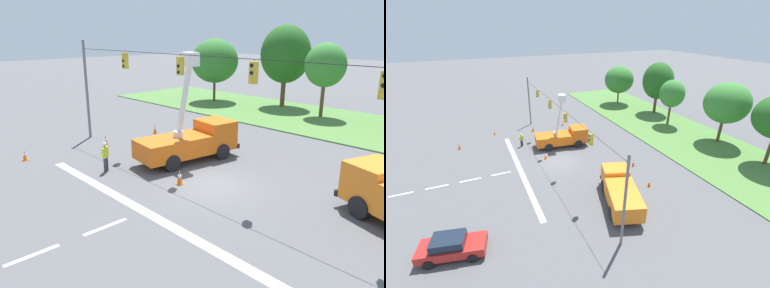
# 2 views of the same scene
# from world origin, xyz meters

# --- Properties ---
(ground_plane) EXTENTS (200.00, 200.00, 0.00)m
(ground_plane) POSITION_xyz_m (0.00, 0.00, 0.00)
(ground_plane) COLOR #565659
(grass_verge) EXTENTS (56.00, 12.00, 0.10)m
(grass_verge) POSITION_xyz_m (0.00, 18.00, 0.05)
(grass_verge) COLOR #517F3D
(grass_verge) RESTS_ON ground
(lane_markings) EXTENTS (17.60, 15.25, 0.01)m
(lane_markings) POSITION_xyz_m (0.00, -5.93, 0.00)
(lane_markings) COLOR silver
(lane_markings) RESTS_ON ground
(signal_gantry) EXTENTS (26.20, 0.33, 7.20)m
(signal_gantry) POSITION_xyz_m (-0.01, -0.00, 4.58)
(signal_gantry) COLOR slate
(signal_gantry) RESTS_ON ground
(tree_far_west) EXTENTS (5.20, 5.40, 7.07)m
(tree_far_west) POSITION_xyz_m (-17.01, 18.06, 4.63)
(tree_far_west) COLOR brown
(tree_far_west) RESTS_ON ground
(tree_west) EXTENTS (5.24, 4.87, 8.52)m
(tree_west) POSITION_xyz_m (-9.73, 20.98, 5.53)
(tree_west) COLOR brown
(tree_west) RESTS_ON ground
(tree_centre) EXTENTS (3.75, 3.49, 6.86)m
(tree_centre) POSITION_xyz_m (-4.28, 19.20, 4.84)
(tree_centre) COLOR brown
(tree_centre) RESTS_ON ground
(tree_east) EXTENTS (5.38, 5.41, 7.80)m
(tree_east) POSITION_xyz_m (3.34, 20.90, 5.28)
(tree_east) COLOR brown
(tree_east) RESTS_ON ground
(utility_truck_bucket_lift) EXTENTS (3.22, 6.82, 6.62)m
(utility_truck_bucket_lift) POSITION_xyz_m (-3.79, 1.95, 1.33)
(utility_truck_bucket_lift) COLOR orange
(utility_truck_bucket_lift) RESTS_ON ground
(utility_truck_support_near) EXTENTS (6.98, 4.38, 2.26)m
(utility_truck_support_near) POSITION_xyz_m (8.91, 2.39, 1.23)
(utility_truck_support_near) COLOR orange
(utility_truck_support_near) RESTS_ON ground
(sedan_red) EXTENTS (2.65, 4.58, 1.56)m
(sedan_red) POSITION_xyz_m (9.31, -10.94, 0.79)
(sedan_red) COLOR red
(sedan_red) RESTS_ON ground
(road_worker) EXTENTS (0.43, 0.55, 1.77)m
(road_worker) POSITION_xyz_m (-5.67, -3.01, 1.00)
(road_worker) COLOR #383842
(road_worker) RESTS_ON ground
(traffic_cone_foreground_left) EXTENTS (0.36, 0.36, 0.66)m
(traffic_cone_foreground_left) POSITION_xyz_m (-10.88, -5.71, 0.32)
(traffic_cone_foreground_left) COLOR orange
(traffic_cone_foreground_left) RESTS_ON ground
(traffic_cone_foreground_right) EXTENTS (0.36, 0.36, 0.80)m
(traffic_cone_foreground_right) POSITION_xyz_m (-1.31, -1.19, 0.40)
(traffic_cone_foreground_right) COLOR orange
(traffic_cone_foreground_right) RESTS_ON ground
(traffic_cone_mid_left) EXTENTS (0.36, 0.36, 0.83)m
(traffic_cone_mid_left) POSITION_xyz_m (-10.00, -0.44, 0.41)
(traffic_cone_mid_left) COLOR orange
(traffic_cone_mid_left) RESTS_ON ground
(traffic_cone_mid_right) EXTENTS (0.36, 0.36, 0.78)m
(traffic_cone_mid_right) POSITION_xyz_m (-7.52, 3.76, 0.39)
(traffic_cone_mid_right) COLOR orange
(traffic_cone_mid_right) RESTS_ON ground
(traffic_cone_near_bucket) EXTENTS (0.36, 0.36, 0.77)m
(traffic_cone_near_bucket) POSITION_xyz_m (4.14, 7.14, 0.38)
(traffic_cone_near_bucket) COLOR orange
(traffic_cone_near_bucket) RESTS_ON ground
(traffic_cone_lane_edge_a) EXTENTS (0.36, 0.36, 0.82)m
(traffic_cone_lane_edge_a) POSITION_xyz_m (-7.94, -10.31, 0.41)
(traffic_cone_lane_edge_a) COLOR orange
(traffic_cone_lane_edge_a) RESTS_ON ground
(traffic_cone_lane_edge_b) EXTENTS (0.36, 0.36, 0.72)m
(traffic_cone_lane_edge_b) POSITION_xyz_m (-10.44, 4.28, 0.35)
(traffic_cone_lane_edge_b) COLOR orange
(traffic_cone_lane_edge_b) RESTS_ON ground
(traffic_cone_far_left) EXTENTS (0.36, 0.36, 0.76)m
(traffic_cone_far_left) POSITION_xyz_m (8.00, 6.30, 0.38)
(traffic_cone_far_left) COLOR orange
(traffic_cone_far_left) RESTS_ON ground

